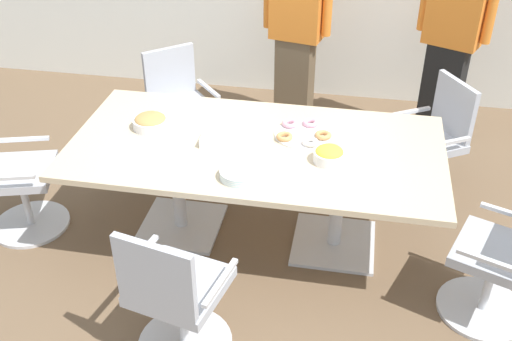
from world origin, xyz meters
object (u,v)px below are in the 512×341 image
object	(u,v)px
person_standing_1	(452,33)
donut_platter	(303,133)
office_chair_3	(180,112)
office_chair_0	(176,300)
snack_bowl_cookies	(150,121)
conference_table	(256,161)
napkin_pile	(214,139)
office_chair_1	(505,264)
snack_bowl_chips_yellow	(329,155)
office_chair_2	(430,146)
office_chair_4	(12,179)
person_standing_0	(296,30)
plate_stack	(240,174)

from	to	relation	value
person_standing_1	donut_platter	xyz separation A→B (m)	(-1.04, -1.47, -0.21)
office_chair_3	office_chair_0	bearing A→B (deg)	64.53
office_chair_3	snack_bowl_cookies	distance (m)	0.96
conference_table	napkin_pile	world-z (taller)	napkin_pile
office_chair_1	snack_bowl_chips_yellow	size ratio (longest dim) A/B	4.67
office_chair_0	office_chair_2	distance (m)	2.36
office_chair_4	person_standing_0	world-z (taller)	person_standing_0
office_chair_1	donut_platter	world-z (taller)	office_chair_1
office_chair_1	person_standing_1	xyz separation A→B (m)	(-0.22, 2.12, 0.57)
donut_platter	snack_bowl_chips_yellow	bearing A→B (deg)	-56.02
office_chair_4	person_standing_0	size ratio (longest dim) A/B	0.53
office_chair_1	office_chair_3	bearing A→B (deg)	80.12
person_standing_0	napkin_pile	xyz separation A→B (m)	(-0.30, -1.76, -0.11)
office_chair_0	donut_platter	distance (m)	1.41
conference_table	office_chair_3	world-z (taller)	office_chair_3
snack_bowl_chips_yellow	napkin_pile	distance (m)	0.75
office_chair_3	plate_stack	bearing A→B (deg)	78.95
donut_platter	napkin_pile	world-z (taller)	napkin_pile
office_chair_2	office_chair_4	xyz separation A→B (m)	(-2.86, -0.99, 0.00)
office_chair_2	plate_stack	distance (m)	1.73
office_chair_1	plate_stack	bearing A→B (deg)	108.43
person_standing_0	plate_stack	size ratio (longest dim) A/B	7.27
office_chair_2	plate_stack	size ratio (longest dim) A/B	3.86
office_chair_4	plate_stack	distance (m)	1.70
office_chair_1	office_chair_2	distance (m)	1.31
office_chair_1	snack_bowl_cookies	xyz separation A→B (m)	(-2.27, 0.56, 0.39)
office_chair_2	plate_stack	world-z (taller)	office_chair_2
person_standing_1	plate_stack	size ratio (longest dim) A/B	7.87
office_chair_1	person_standing_0	distance (m)	2.71
office_chair_2	napkin_pile	distance (m)	1.71
office_chair_0	snack_bowl_cookies	xyz separation A→B (m)	(-0.50, 1.18, 0.39)
conference_table	office_chair_2	bearing A→B (deg)	33.59
snack_bowl_chips_yellow	plate_stack	xyz separation A→B (m)	(-0.50, -0.27, -0.02)
person_standing_1	office_chair_1	bearing A→B (deg)	120.26
napkin_pile	person_standing_1	bearing A→B (deg)	46.71
office_chair_4	donut_platter	distance (m)	2.03
office_chair_0	office_chair_4	world-z (taller)	same
office_chair_0	napkin_pile	xyz separation A→B (m)	(-0.03, 1.06, 0.38)
snack_bowl_cookies	donut_platter	size ratio (longest dim) A/B	0.63
person_standing_1	conference_table	bearing A→B (deg)	75.68
conference_table	plate_stack	bearing A→B (deg)	-93.86
conference_table	office_chair_1	xyz separation A→B (m)	(1.54, -0.47, -0.22)
person_standing_1	snack_bowl_chips_yellow	xyz separation A→B (m)	(-0.84, -1.76, -0.18)
conference_table	office_chair_3	size ratio (longest dim) A/B	2.64
office_chair_1	person_standing_1	bearing A→B (deg)	27.38
office_chair_2	office_chair_3	size ratio (longest dim) A/B	1.00
office_chair_4	person_standing_1	world-z (taller)	person_standing_1
office_chair_4	snack_bowl_cookies	bearing A→B (deg)	91.09
napkin_pile	person_standing_0	bearing A→B (deg)	80.34
office_chair_1	snack_bowl_chips_yellow	xyz separation A→B (m)	(-1.06, 0.36, 0.39)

